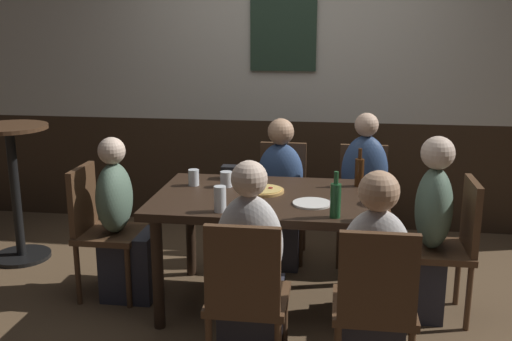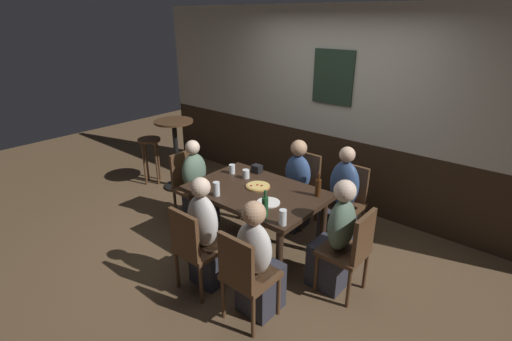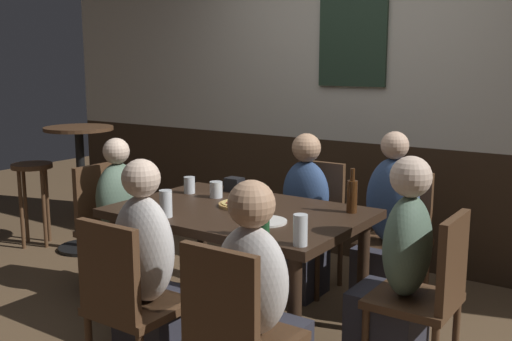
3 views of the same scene
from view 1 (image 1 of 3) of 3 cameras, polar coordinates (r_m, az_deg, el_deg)
name	(u,v)px [view 1 (image 1 of 3)]	position (r m, az deg, el deg)	size (l,w,h in m)	color
ground_plane	(268,304)	(3.97, 1.12, -12.71)	(12.00, 12.00, 0.00)	brown
wall_back	(291,80)	(5.21, 3.41, 8.66)	(6.40, 0.13, 2.60)	#332316
dining_table	(268,209)	(3.72, 1.16, -3.69)	(1.41, 0.94, 0.74)	black
chair_mid_near	(246,293)	(2.96, -0.97, -11.75)	(0.40, 0.40, 0.88)	#513521
chair_right_near	(375,302)	(2.94, 11.39, -12.27)	(0.40, 0.40, 0.88)	#513521
chair_right_far	(363,197)	(4.60, 10.23, -2.50)	(0.40, 0.40, 0.88)	#513521
chair_head_east	(451,241)	(3.81, 18.26, -6.46)	(0.40, 0.40, 0.88)	#513521
chair_head_west	(99,224)	(4.06, -14.86, -5.00)	(0.40, 0.40, 0.88)	#513521
chair_mid_far	(282,194)	(4.61, 2.49, -2.23)	(0.40, 0.40, 0.88)	#513521
person_mid_near	(251,283)	(3.11, -0.49, -10.79)	(0.34, 0.37, 1.14)	#2D2D38
person_right_near	(373,292)	(3.10, 11.20, -11.41)	(0.34, 0.37, 1.11)	#2D2D38
person_right_far	(363,204)	(4.45, 10.30, -3.23)	(0.34, 0.37, 1.16)	#2D2D38
person_head_east	(423,242)	(3.79, 15.81, -6.61)	(0.37, 0.34, 1.14)	#2D2D38
person_head_west	(124,232)	(4.01, -12.64, -5.78)	(0.37, 0.34, 1.08)	#2D2D38
person_mid_far	(279,203)	(4.47, 2.28, -3.19)	(0.34, 0.37, 1.10)	#2D2D38
pizza	(264,190)	(3.76, 0.73, -1.93)	(0.26, 0.26, 0.03)	tan
pint_glass_stout	(220,201)	(3.37, -3.48, -2.92)	(0.07, 0.07, 0.15)	silver
pint_glass_pale	(226,180)	(3.88, -2.89, -0.92)	(0.08, 0.08, 0.10)	silver
tumbler_water	(376,208)	(3.28, 11.46, -3.59)	(0.07, 0.07, 0.15)	silver
beer_glass_tall	(194,179)	(3.93, -6.02, -0.78)	(0.07, 0.07, 0.11)	silver
beer_bottle_green	(336,199)	(3.28, 7.67, -2.77)	(0.06, 0.06, 0.26)	#194723
beer_bottle_brown	(359,171)	(3.94, 9.93, -0.09)	(0.06, 0.06, 0.25)	#42230F
plate_white_large	(312,203)	(3.53, 5.42, -3.17)	(0.23, 0.23, 0.01)	white
condiment_caddy	(230,172)	(4.09, -2.54, -0.16)	(0.11, 0.09, 0.09)	black
side_bar_table	(14,182)	(4.84, -22.25, -1.02)	(0.56, 0.56, 1.05)	black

